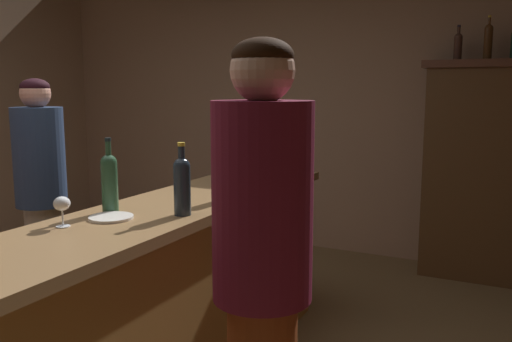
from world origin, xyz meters
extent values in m
cube|color=#A37C61|center=(0.00, 2.92, 1.49)|extent=(5.35, 0.12, 2.98)
cube|color=#9E6B34|center=(0.59, -0.06, 0.47)|extent=(0.53, 2.87, 0.94)
cube|color=olive|center=(0.59, -0.06, 0.96)|extent=(0.60, 2.99, 0.05)
cube|color=brown|center=(1.81, 2.63, 0.89)|extent=(0.82, 0.34, 1.78)
cube|color=#573121|center=(1.81, 2.63, 1.75)|extent=(0.90, 0.40, 0.06)
cylinder|color=#1F2A34|center=(0.77, -0.04, 1.10)|extent=(0.08, 0.08, 0.22)
sphere|color=#1F2A34|center=(0.77, -0.04, 1.21)|extent=(0.08, 0.08, 0.08)
cylinder|color=#1F2A34|center=(0.77, -0.04, 1.26)|extent=(0.03, 0.03, 0.09)
cylinder|color=gold|center=(0.77, -0.04, 1.31)|extent=(0.03, 0.03, 0.02)
cylinder|color=#2A5035|center=(0.44, -0.15, 1.10)|extent=(0.08, 0.08, 0.23)
sphere|color=#2A5035|center=(0.44, -0.15, 1.22)|extent=(0.08, 0.08, 0.08)
cylinder|color=#2A5035|center=(0.44, -0.15, 1.27)|extent=(0.03, 0.03, 0.10)
cylinder|color=black|center=(0.44, -0.15, 1.33)|extent=(0.03, 0.03, 0.02)
cylinder|color=#472D1C|center=(0.46, 1.07, 1.09)|extent=(0.06, 0.06, 0.20)
sphere|color=#472D1C|center=(0.46, 1.07, 1.18)|extent=(0.06, 0.06, 0.06)
cylinder|color=#472D1C|center=(0.46, 1.07, 1.23)|extent=(0.02, 0.02, 0.09)
cylinder|color=red|center=(0.46, 1.07, 1.28)|extent=(0.02, 0.02, 0.02)
cylinder|color=#133D21|center=(0.79, 0.36, 1.10)|extent=(0.08, 0.08, 0.23)
sphere|color=#133D21|center=(0.79, 0.36, 1.22)|extent=(0.08, 0.08, 0.08)
cylinder|color=#133D21|center=(0.79, 0.36, 1.25)|extent=(0.03, 0.03, 0.07)
cylinder|color=gold|center=(0.79, 0.36, 1.30)|extent=(0.03, 0.03, 0.02)
cylinder|color=#20213C|center=(0.60, 0.96, 1.09)|extent=(0.06, 0.06, 0.20)
sphere|color=#20213C|center=(0.60, 0.96, 1.19)|extent=(0.06, 0.06, 0.06)
cylinder|color=#20213C|center=(0.60, 0.96, 1.24)|extent=(0.03, 0.03, 0.10)
cylinder|color=black|center=(0.60, 0.96, 1.29)|extent=(0.03, 0.03, 0.02)
cylinder|color=white|center=(0.45, -0.44, 0.99)|extent=(0.06, 0.06, 0.00)
cylinder|color=white|center=(0.45, -0.44, 1.02)|extent=(0.01, 0.01, 0.07)
ellipsoid|color=white|center=(0.45, -0.44, 1.09)|extent=(0.07, 0.07, 0.06)
cylinder|color=white|center=(0.53, -0.24, 0.99)|extent=(0.19, 0.19, 0.01)
cylinder|color=#46291F|center=(1.61, 2.63, 1.87)|extent=(0.06, 0.06, 0.18)
sphere|color=#46291F|center=(1.61, 2.63, 1.96)|extent=(0.06, 0.06, 0.06)
cylinder|color=#46291F|center=(1.61, 2.63, 2.00)|extent=(0.02, 0.02, 0.08)
cylinder|color=black|center=(1.61, 2.63, 2.05)|extent=(0.03, 0.03, 0.02)
cylinder|color=#4C2B13|center=(1.83, 2.63, 1.90)|extent=(0.06, 0.06, 0.24)
sphere|color=#4C2B13|center=(1.83, 2.63, 2.02)|extent=(0.06, 0.06, 0.06)
cylinder|color=#4C2B13|center=(1.83, 2.63, 2.06)|extent=(0.02, 0.02, 0.08)
cylinder|color=gold|center=(1.83, 2.63, 2.11)|extent=(0.02, 0.02, 0.02)
cylinder|color=#A2998C|center=(-0.53, 0.31, 0.42)|extent=(0.22, 0.22, 0.83)
cylinder|color=navy|center=(-0.53, 0.31, 1.14)|extent=(0.31, 0.31, 0.61)
sphere|color=tan|center=(-0.53, 0.31, 1.52)|extent=(0.18, 0.18, 0.18)
ellipsoid|color=black|center=(-0.53, 0.31, 1.57)|extent=(0.17, 0.17, 0.10)
cylinder|color=maroon|center=(1.39, -0.48, 1.19)|extent=(0.33, 0.33, 0.66)
sphere|color=#D9A78C|center=(1.39, -0.48, 1.61)|extent=(0.21, 0.21, 0.21)
ellipsoid|color=black|center=(1.39, -0.48, 1.66)|extent=(0.20, 0.20, 0.11)
camera|label=1|loc=(2.14, -2.03, 1.56)|focal=37.76mm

